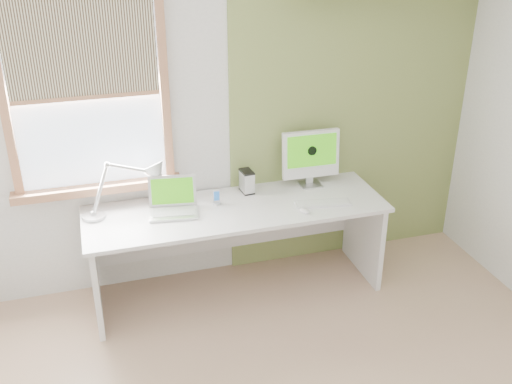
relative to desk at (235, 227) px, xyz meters
name	(u,v)px	position (x,y,z in m)	size (l,w,h in m)	color
room	(317,226)	(0.05, -1.44, 0.77)	(4.04, 3.54, 2.64)	tan
accent_wall	(353,105)	(1.05, 0.30, 0.77)	(2.00, 0.02, 2.60)	olive
window	(87,97)	(-0.95, 0.27, 1.01)	(1.20, 0.14, 1.42)	#9F6746
desk	(235,227)	(0.00, 0.00, 0.00)	(2.20, 0.70, 0.73)	white
desk_lamp	(145,180)	(-0.62, 0.15, 0.40)	(0.72, 0.34, 0.40)	silver
laptop	(173,203)	(-0.45, 0.02, 0.25)	(0.38, 0.32, 0.24)	silver
phone_dock	(217,200)	(-0.12, 0.03, 0.23)	(0.06, 0.06, 0.12)	silver
external_drive	(247,181)	(0.15, 0.17, 0.28)	(0.10, 0.14, 0.18)	silver
imac	(311,155)	(0.66, 0.16, 0.44)	(0.45, 0.15, 0.44)	silver
keyboard	(323,203)	(0.62, -0.20, 0.20)	(0.42, 0.18, 0.02)	white
mouse	(305,211)	(0.45, -0.28, 0.21)	(0.06, 0.09, 0.03)	white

